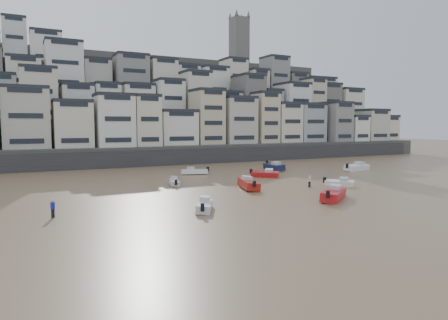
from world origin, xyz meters
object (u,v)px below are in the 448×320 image
boat_c (249,182)px  boat_a (334,192)px  boat_g (357,166)px  person_blue (53,208)px  boat_h (194,170)px  boat_e (265,173)px  person_pink (310,181)px  boat_b (339,182)px  boat_f (174,181)px  boat_j (204,204)px  boat_i (274,165)px

boat_c → boat_a: bearing=-140.8°
boat_g → person_blue: bearing=-173.7°
boat_h → boat_c: 18.28m
boat_a → boat_g: 32.31m
boat_e → person_pink: (-0.32, -12.02, 0.19)m
boat_b → boat_c: bearing=-147.6°
boat_e → boat_a: bearing=-58.9°
boat_a → person_pink: (3.49, 8.67, -0.02)m
boat_f → boat_a: bearing=-132.4°
person_blue → boat_h: bearing=44.7°
boat_c → boat_j: bearing=148.1°
boat_f → person_blue: size_ratio=2.45×
person_pink → boat_j: bearing=-159.7°
person_blue → person_pink: 33.76m
boat_g → boat_b: 21.39m
person_blue → boat_j: bearing=-14.6°
boat_e → person_pink: person_pink is taller
boat_i → person_pink: size_ratio=3.73×
boat_f → boat_b: 23.81m
boat_b → person_pink: (-4.47, 1.15, 0.27)m
person_blue → person_pink: (33.57, 3.55, 0.00)m
boat_h → person_pink: (8.70, -21.03, 0.18)m
boat_j → person_blue: (-14.07, 3.67, 0.20)m
boat_g → boat_i: bearing=138.5°
boat_f → boat_c: (7.97, -7.73, 0.29)m
boat_j → person_pink: 20.79m
person_pink → boat_a: bearing=-111.9°
boat_f → boat_b: (20.77, -11.64, 0.02)m
boat_f → boat_h: size_ratio=0.84×
boat_b → person_blue: size_ratio=2.53×
person_pink → boat_e: bearing=88.5°
boat_h → boat_c: (0.37, -18.27, 0.18)m
boat_h → boat_f: bearing=70.1°
boat_i → boat_c: size_ratio=1.02×
boat_h → person_pink: size_ratio=2.93×
boat_i → boat_j: bearing=-37.8°
boat_f → boat_c: size_ratio=0.67×
boat_i → boat_a: bearing=-14.4°
boat_c → person_pink: size_ratio=3.68×
boat_j → boat_i: bearing=-16.5°
boat_e → boat_b: size_ratio=1.14×
boat_j → boat_b: bearing=-47.6°
boat_e → person_pink: size_ratio=2.88×
boat_a → person_pink: bearing=31.6°
boat_a → boat_j: 16.07m
boat_g → boat_c: (-29.59, -9.33, 0.01)m
boat_a → boat_h: bearing=63.5°
boat_j → person_pink: (19.50, 7.22, 0.20)m
boat_i → boat_c: (-16.18, -17.67, -0.01)m
boat_h → person_blue: 34.97m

